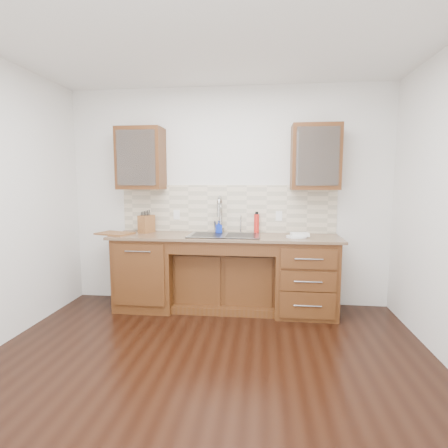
# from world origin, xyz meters

# --- Properties ---
(ground) EXTENTS (4.00, 3.50, 0.10)m
(ground) POSITION_xyz_m (0.00, 0.00, -0.05)
(ground) COLOR black
(ceiling) EXTENTS (4.00, 3.50, 0.10)m
(ceiling) POSITION_xyz_m (0.00, 0.00, 2.75)
(ceiling) COLOR white
(ceiling) RESTS_ON wall_back
(wall_back) EXTENTS (4.00, 0.10, 2.70)m
(wall_back) POSITION_xyz_m (0.00, 1.80, 1.35)
(wall_back) COLOR white
(wall_back) RESTS_ON ground
(wall_front) EXTENTS (4.00, 0.10, 2.70)m
(wall_front) POSITION_xyz_m (0.00, -1.80, 1.35)
(wall_front) COLOR white
(wall_front) RESTS_ON ground
(base_cabinet_left) EXTENTS (0.70, 0.62, 0.88)m
(base_cabinet_left) POSITION_xyz_m (-0.95, 1.44, 0.44)
(base_cabinet_left) COLOR #593014
(base_cabinet_left) RESTS_ON ground
(base_cabinet_center) EXTENTS (1.20, 0.44, 0.70)m
(base_cabinet_center) POSITION_xyz_m (0.00, 1.53, 0.35)
(base_cabinet_center) COLOR #593014
(base_cabinet_center) RESTS_ON ground
(base_cabinet_right) EXTENTS (0.70, 0.62, 0.88)m
(base_cabinet_right) POSITION_xyz_m (0.95, 1.44, 0.44)
(base_cabinet_right) COLOR #593014
(base_cabinet_right) RESTS_ON ground
(countertop) EXTENTS (2.70, 0.65, 0.03)m
(countertop) POSITION_xyz_m (0.00, 1.43, 0.90)
(countertop) COLOR #84705B
(countertop) RESTS_ON base_cabinet_left
(backsplash) EXTENTS (2.70, 0.02, 0.59)m
(backsplash) POSITION_xyz_m (0.00, 1.74, 1.21)
(backsplash) COLOR beige
(backsplash) RESTS_ON wall_back
(sink) EXTENTS (0.84, 0.46, 0.19)m
(sink) POSITION_xyz_m (0.00, 1.41, 0.83)
(sink) COLOR #9E9EA5
(sink) RESTS_ON countertop
(faucet) EXTENTS (0.04, 0.04, 0.40)m
(faucet) POSITION_xyz_m (-0.07, 1.64, 1.11)
(faucet) COLOR #999993
(faucet) RESTS_ON countertop
(filter_tap) EXTENTS (0.02, 0.02, 0.24)m
(filter_tap) POSITION_xyz_m (0.18, 1.65, 1.03)
(filter_tap) COLOR #999993
(filter_tap) RESTS_ON countertop
(upper_cabinet_left) EXTENTS (0.55, 0.34, 0.75)m
(upper_cabinet_left) POSITION_xyz_m (-1.05, 1.58, 1.83)
(upper_cabinet_left) COLOR #593014
(upper_cabinet_left) RESTS_ON wall_back
(upper_cabinet_right) EXTENTS (0.55, 0.34, 0.75)m
(upper_cabinet_right) POSITION_xyz_m (1.05, 1.58, 1.83)
(upper_cabinet_right) COLOR #593014
(upper_cabinet_right) RESTS_ON wall_back
(outlet_left) EXTENTS (0.08, 0.01, 0.12)m
(outlet_left) POSITION_xyz_m (-0.65, 1.73, 1.12)
(outlet_left) COLOR white
(outlet_left) RESTS_ON backsplash
(outlet_right) EXTENTS (0.08, 0.01, 0.12)m
(outlet_right) POSITION_xyz_m (0.65, 1.73, 1.12)
(outlet_right) COLOR white
(outlet_right) RESTS_ON backsplash
(soap_bottle) EXTENTS (0.09, 0.09, 0.16)m
(soap_bottle) POSITION_xyz_m (-0.09, 1.59, 0.99)
(soap_bottle) COLOR #0F2CBE
(soap_bottle) RESTS_ON countertop
(water_bottle) EXTENTS (0.08, 0.08, 0.23)m
(water_bottle) POSITION_xyz_m (0.38, 1.68, 1.03)
(water_bottle) COLOR red
(water_bottle) RESTS_ON countertop
(plate) EXTENTS (0.31, 0.31, 0.01)m
(plate) POSITION_xyz_m (0.84, 1.39, 0.92)
(plate) COLOR silver
(plate) RESTS_ON countertop
(dish_towel) EXTENTS (0.21, 0.16, 0.03)m
(dish_towel) POSITION_xyz_m (0.88, 1.40, 0.94)
(dish_towel) COLOR white
(dish_towel) RESTS_ON plate
(knife_block) EXTENTS (0.18, 0.23, 0.22)m
(knife_block) POSITION_xyz_m (-0.99, 1.56, 1.02)
(knife_block) COLOR brown
(knife_block) RESTS_ON countertop
(cutting_board) EXTENTS (0.47, 0.39, 0.02)m
(cutting_board) POSITION_xyz_m (-1.34, 1.38, 0.92)
(cutting_board) COLOR olive
(cutting_board) RESTS_ON countertop
(cup_left_a) EXTENTS (0.15, 0.15, 0.09)m
(cup_left_a) POSITION_xyz_m (-1.12, 1.58, 1.77)
(cup_left_a) COLOR silver
(cup_left_a) RESTS_ON upper_cabinet_left
(cup_left_b) EXTENTS (0.11, 0.11, 0.10)m
(cup_left_b) POSITION_xyz_m (-1.00, 1.58, 1.77)
(cup_left_b) COLOR white
(cup_left_b) RESTS_ON upper_cabinet_left
(cup_right_a) EXTENTS (0.15, 0.15, 0.11)m
(cup_right_a) POSITION_xyz_m (0.96, 1.58, 1.78)
(cup_right_a) COLOR white
(cup_right_a) RESTS_ON upper_cabinet_right
(cup_right_b) EXTENTS (0.13, 0.13, 0.09)m
(cup_right_b) POSITION_xyz_m (1.17, 1.58, 1.77)
(cup_right_b) COLOR white
(cup_right_b) RESTS_ON upper_cabinet_right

